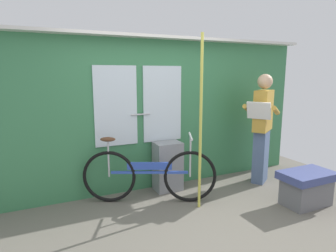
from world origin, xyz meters
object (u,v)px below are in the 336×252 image
(passenger_reading_newspaper, at_px, (262,126))
(bench_seat_corner, at_px, (306,187))
(handrail_pole, at_px, (201,124))
(bicycle_near_door, at_px, (149,175))
(trash_bin_by_wall, at_px, (168,166))

(passenger_reading_newspaper, bearing_deg, bench_seat_corner, 54.14)
(handrail_pole, height_order, bench_seat_corner, handrail_pole)
(bicycle_near_door, height_order, bench_seat_corner, bicycle_near_door)
(passenger_reading_newspaper, distance_m, bench_seat_corner, 1.12)
(handrail_pole, xyz_separation_m, bench_seat_corner, (1.31, -0.54, -0.85))
(bicycle_near_door, bearing_deg, trash_bin_by_wall, 58.83)
(handrail_pole, bearing_deg, bench_seat_corner, -22.24)
(trash_bin_by_wall, bearing_deg, handrail_pole, -79.60)
(trash_bin_by_wall, bearing_deg, bench_seat_corner, -40.48)
(trash_bin_by_wall, relative_size, bench_seat_corner, 1.03)
(bicycle_near_door, distance_m, bench_seat_corner, 2.08)
(bicycle_near_door, distance_m, handrail_pole, 0.98)
(handrail_pole, bearing_deg, trash_bin_by_wall, 100.40)
(passenger_reading_newspaper, relative_size, bench_seat_corner, 2.43)
(passenger_reading_newspaper, relative_size, trash_bin_by_wall, 2.36)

